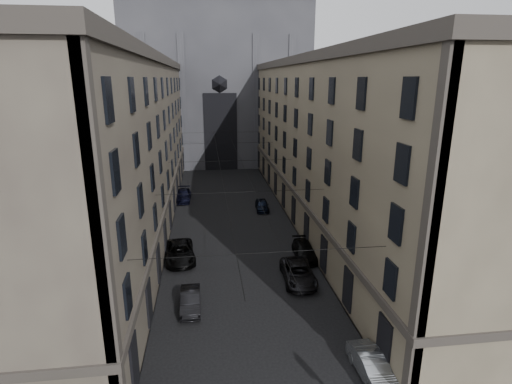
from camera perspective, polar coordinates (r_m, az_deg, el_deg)
name	(u,v)px	position (r m, az deg, el deg)	size (l,w,h in m)	color
sidewalk_left	(143,223)	(48.96, -15.90, -4.32)	(7.00, 80.00, 0.15)	#383533
sidewalk_right	(316,216)	(50.14, 8.57, -3.39)	(7.00, 80.00, 0.15)	#383533
building_left	(109,146)	(47.25, -20.30, 6.22)	(13.60, 60.60, 18.85)	#463D35
building_right	(343,141)	(48.81, 12.37, 7.12)	(13.60, 60.60, 18.85)	brown
gothic_tower	(217,72)	(84.48, -5.57, 16.73)	(35.00, 23.00, 58.00)	#2D2D33
tram_wires	(231,162)	(46.13, -3.63, 4.31)	(14.00, 60.00, 0.43)	black
car_left_near	(190,301)	(31.02, -9.47, -15.08)	(1.52, 3.79, 1.29)	gray
car_left_midnear	(190,301)	(30.96, -9.35, -15.05)	(1.44, 4.14, 1.36)	black
car_left_midfar	(180,252)	(38.51, -10.81, -8.46)	(2.64, 5.73, 1.59)	black
car_left_far	(183,195)	(56.68, -10.40, -0.47)	(2.13, 5.24, 1.52)	black
car_right_near	(372,367)	(25.66, 16.28, -22.84)	(1.49, 4.28, 1.41)	gray
car_right_midnear	(298,273)	(34.39, 6.06, -11.42)	(2.54, 5.51, 1.53)	black
car_right_midfar	(304,251)	(38.65, 6.94, -8.35)	(1.96, 4.82, 1.40)	black
car_right_far	(262,205)	(51.77, 0.87, -1.87)	(1.63, 4.04, 1.38)	black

